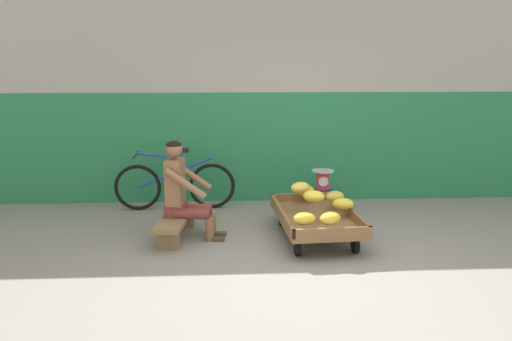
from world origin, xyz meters
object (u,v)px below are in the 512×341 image
at_px(banana_cart, 316,218).
at_px(low_bench, 177,221).
at_px(vendor_seated, 183,190).
at_px(plastic_crate, 322,202).
at_px(bicycle_near_left, 175,185).
at_px(weighing_scale, 323,180).

distance_m(banana_cart, low_bench, 1.62).
xyz_separation_m(banana_cart, vendor_seated, (-1.53, 0.11, 0.33)).
distance_m(banana_cart, plastic_crate, 1.04).
bearing_deg(banana_cart, low_bench, 175.89).
bearing_deg(plastic_crate, banana_cart, -104.68).
xyz_separation_m(plastic_crate, bicycle_near_left, (-2.01, 0.28, 0.20)).
relative_size(vendor_seated, bicycle_near_left, 0.69).
height_order(plastic_crate, weighing_scale, weighing_scale).
xyz_separation_m(vendor_seated, bicycle_near_left, (-0.22, 1.18, -0.21)).
xyz_separation_m(low_bench, vendor_seated, (0.09, -0.01, 0.37)).
xyz_separation_m(vendor_seated, weighing_scale, (1.79, 0.89, -0.11)).
height_order(low_bench, vendor_seated, vendor_seated).
bearing_deg(low_bench, weighing_scale, 25.16).
bearing_deg(banana_cart, bicycle_near_left, 143.80).
xyz_separation_m(low_bench, plastic_crate, (1.87, 0.88, -0.05)).
bearing_deg(vendor_seated, weighing_scale, 26.48).
bearing_deg(plastic_crate, bicycle_near_left, 171.97).
relative_size(low_bench, bicycle_near_left, 0.68).
height_order(banana_cart, plastic_crate, banana_cart).
relative_size(banana_cart, bicycle_near_left, 0.90).
bearing_deg(weighing_scale, vendor_seated, -153.52).
relative_size(low_bench, plastic_crate, 3.14).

